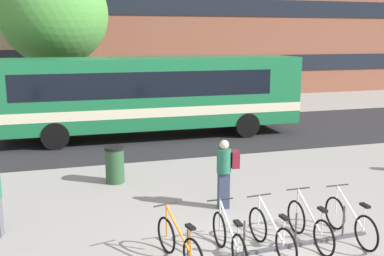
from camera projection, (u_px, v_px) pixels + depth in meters
The scene contains 11 objects.
bus_lane_asphalt at pixel (151, 136), 18.06m from camera, with size 80.00×7.20×0.01m, color #232326.
city_bus at pixel (152, 93), 17.72m from camera, with size 12.06×2.74×3.20m.
bike_rack at pixel (270, 247), 8.45m from camera, with size 4.43×0.31×0.70m.
parked_bicycle_orange_0 at pixel (179, 244), 7.90m from camera, with size 0.60×1.68×0.99m.
parked_bicycle_silver_1 at pixel (229, 240), 8.08m from camera, with size 0.52×1.72×0.99m.
parked_bicycle_white_2 at pixel (271, 234), 8.32m from camera, with size 0.52×1.72×0.99m.
parked_bicycle_silver_3 at pixel (309, 226), 8.68m from camera, with size 0.52×1.72×0.99m.
parked_bicycle_white_4 at pixel (350, 221), 8.88m from camera, with size 0.52×1.72×0.99m.
commuter_maroon_pack_0 at pixel (225, 169), 10.39m from camera, with size 0.55×0.38×1.67m.
trash_bin at pixel (115, 165), 12.32m from camera, with size 0.55×0.55×1.03m.
street_tree_0 at pixel (54, 14), 20.59m from camera, with size 4.99×4.99×7.44m.
Camera 1 is at (-3.26, -6.50, 4.05)m, focal length 41.26 mm.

